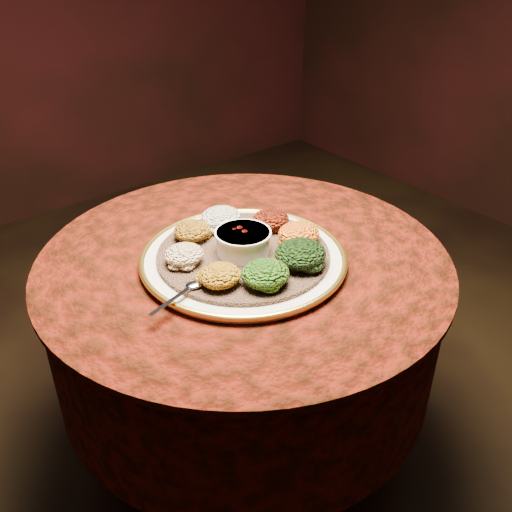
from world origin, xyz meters
TOP-DOWN VIEW (x-y plane):
  - table at (0.00, 0.00)m, footprint 0.96×0.96m
  - platter at (-0.02, -0.02)m, footprint 0.48×0.48m
  - injera at (-0.02, -0.02)m, footprint 0.46×0.46m
  - stew_bowl at (-0.02, -0.02)m, footprint 0.13×0.13m
  - spoon at (-0.19, -0.07)m, footprint 0.15×0.06m
  - portion_ayib at (0.01, 0.11)m, footprint 0.10×0.09m
  - portion_kitfo at (0.11, 0.03)m, footprint 0.09×0.09m
  - portion_tikil at (0.11, -0.07)m, footprint 0.10×0.09m
  - portion_gomen at (0.05, -0.14)m, footprint 0.11×0.11m
  - portion_mixveg at (-0.06, -0.15)m, footprint 0.10×0.10m
  - portion_kik at (-0.13, -0.10)m, footprint 0.09×0.08m
  - portion_timatim at (-0.15, 0.02)m, footprint 0.09×0.08m
  - portion_shiro at (-0.07, 0.10)m, footprint 0.09×0.08m

SIDE VIEW (x-z plane):
  - table at x=0.00m, z-range 0.19..0.92m
  - platter at x=-0.02m, z-range 0.73..0.76m
  - injera at x=-0.02m, z-range 0.75..0.76m
  - spoon at x=-0.19m, z-range 0.76..0.77m
  - portion_timatim at x=-0.15m, z-range 0.76..0.80m
  - portion_shiro at x=-0.07m, z-range 0.76..0.80m
  - portion_kik at x=-0.13m, z-range 0.76..0.80m
  - portion_kitfo at x=0.11m, z-range 0.76..0.81m
  - portion_tikil at x=0.11m, z-range 0.76..0.81m
  - portion_ayib at x=0.01m, z-range 0.76..0.81m
  - portion_mixveg at x=-0.06m, z-range 0.76..0.81m
  - portion_gomen at x=0.05m, z-range 0.76..0.82m
  - stew_bowl at x=-0.02m, z-range 0.77..0.82m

